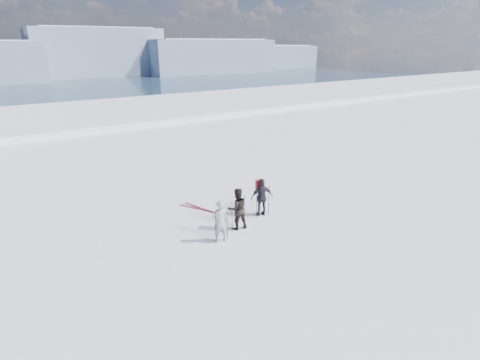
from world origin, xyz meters
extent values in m
plane|color=white|center=(0.00, 60.00, -17.50)|extent=(220.00, 208.01, 71.62)
cube|color=white|center=(0.00, 30.00, -6.50)|extent=(180.00, 16.00, 14.00)
plane|color=navy|center=(0.00, 290.00, -30.00)|extent=(820.00, 820.00, 0.00)
cube|color=slate|center=(100.00, 470.00, -4.00)|extent=(140.00, 80.00, 52.00)
cube|color=white|center=(100.00, 470.00, 19.00)|extent=(119.00, 70.00, 8.00)
cube|color=slate|center=(230.00, 440.00, -10.00)|extent=(160.00, 80.00, 40.00)
cube|color=white|center=(230.00, 440.00, 7.00)|extent=(136.00, 70.00, 8.00)
cube|color=slate|center=(350.00, 470.00, -14.00)|extent=(130.00, 80.00, 32.00)
cube|color=white|center=(350.00, 470.00, -1.00)|extent=(110.50, 70.00, 8.00)
imported|color=#99A0A7|center=(-3.57, 1.90, 0.79)|extent=(0.64, 0.48, 1.58)
imported|color=black|center=(-2.51, 2.42, 0.83)|extent=(0.90, 0.76, 1.66)
imported|color=black|center=(-1.03, 2.85, 0.81)|extent=(1.02, 0.63, 1.61)
cube|color=red|center=(-0.96, 3.09, 1.85)|extent=(0.38, 0.28, 0.48)
cylinder|color=black|center=(-3.79, 1.81, 0.65)|extent=(0.02, 0.02, 1.29)
cylinder|color=black|center=(-3.29, 1.86, 0.61)|extent=(0.02, 0.02, 1.22)
cylinder|color=black|center=(-2.82, 2.29, 0.63)|extent=(0.02, 0.02, 1.26)
cylinder|color=black|center=(-2.24, 2.33, 0.68)|extent=(0.02, 0.02, 1.36)
cylinder|color=black|center=(-1.35, 2.76, 0.66)|extent=(0.02, 0.02, 1.32)
cylinder|color=black|center=(-0.76, 2.72, 0.65)|extent=(0.02, 0.02, 1.31)
cube|color=black|center=(-3.03, 4.90, 0.01)|extent=(0.93, 1.52, 0.03)
cube|color=black|center=(-2.89, 4.90, 0.01)|extent=(0.64, 1.64, 0.03)
camera|label=1|loc=(-9.50, -8.55, 6.79)|focal=28.00mm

